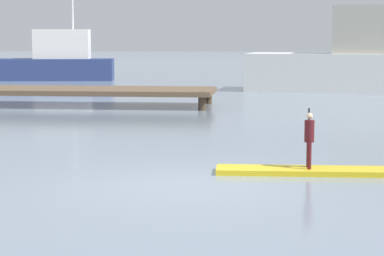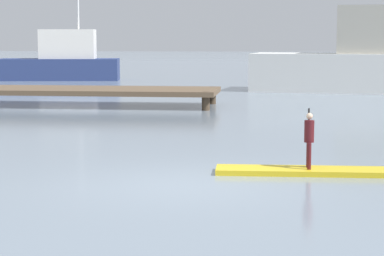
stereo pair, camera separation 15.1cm
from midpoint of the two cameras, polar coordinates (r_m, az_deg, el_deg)
name	(u,v)px [view 2 (the right image)]	position (r m, az deg, el deg)	size (l,w,h in m)	color
ground_plane	(189,185)	(12.74, 0.13, -4.38)	(240.00, 240.00, 0.00)	gray
paddleboard_near	(308,171)	(13.92, 9.23, -3.29)	(3.45, 0.82, 0.10)	gold
paddler_child_solo	(309,138)	(13.84, 9.31, -0.73)	(0.19, 0.38, 1.10)	#4C1419
fishing_boat_green_midground	(62,61)	(44.54, -9.88, 5.10)	(7.29, 3.26, 7.01)	navy
floating_dock	(92,91)	(27.58, -7.53, 2.85)	(9.28, 3.08, 0.65)	brown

